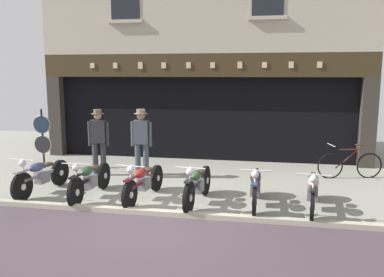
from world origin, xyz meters
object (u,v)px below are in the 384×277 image
motorcycle_left (90,179)px  shopkeeper_center (141,139)px  salesman_left (99,139)px  motorcycle_center (198,184)px  motorcycle_right (313,191)px  motorcycle_center_right (255,186)px  motorcycle_far_left (41,175)px  advert_board_far (328,107)px  tyre_sign_pole (42,135)px  leaning_bicycle (350,164)px  advert_board_near (294,105)px  motorcycle_center_left (143,181)px

motorcycle_left → shopkeeper_center: shopkeeper_center is taller
motorcycle_left → salesman_left: bearing=-71.5°
motorcycle_center → motorcycle_right: (2.32, 0.02, -0.02)m
motorcycle_center_right → motorcycle_far_left: bearing=-0.9°
motorcycle_center → motorcycle_right: motorcycle_center is taller
motorcycle_far_left → advert_board_far: advert_board_far is taller
shopkeeper_center → tyre_sign_pole: shopkeeper_center is taller
tyre_sign_pole → leaning_bicycle: 8.50m
salesman_left → leaning_bicycle: 6.65m
shopkeeper_center → leaning_bicycle: size_ratio=1.07×
motorcycle_center → tyre_sign_pole: 5.49m
advert_board_near → shopkeeper_center: bearing=-146.7°
shopkeeper_center → advert_board_far: size_ratio=1.64×
advert_board_near → advert_board_far: bearing=0.0°
advert_board_far → leaning_bicycle: advert_board_far is taller
motorcycle_left → advert_board_near: bearing=-134.6°
motorcycle_right → shopkeeper_center: 4.58m
motorcycle_far_left → advert_board_near: (5.79, 4.39, 1.33)m
motorcycle_center_left → tyre_sign_pole: bearing=-24.8°
tyre_sign_pole → advert_board_near: bearing=16.8°
motorcycle_far_left → tyre_sign_pole: (-1.29, 2.25, 0.55)m
advert_board_far → motorcycle_center_left: bearing=-134.3°
motorcycle_left → motorcycle_center_left: 1.20m
motorcycle_center_left → leaning_bicycle: 5.49m
leaning_bicycle → motorcycle_center: bearing=115.2°
motorcycle_left → tyre_sign_pole: tyre_sign_pole is taller
motorcycle_center → motorcycle_center_right: motorcycle_center is taller
motorcycle_far_left → leaning_bicycle: size_ratio=1.16×
leaning_bicycle → advert_board_near: bearing=26.4°
motorcycle_far_left → advert_board_near: size_ratio=2.12×
salesman_left → leaning_bicycle: salesman_left is taller
salesman_left → shopkeeper_center: 1.19m
motorcycle_center_left → shopkeeper_center: (-0.62, 1.83, 0.60)m
tyre_sign_pole → advert_board_far: size_ratio=1.56×
motorcycle_right → salesman_left: bearing=-13.6°
motorcycle_left → tyre_sign_pole: (-2.53, 2.37, 0.55)m
motorcycle_right → motorcycle_far_left: bearing=5.1°
shopkeeper_center → advert_board_near: (3.97, 2.61, 0.74)m
motorcycle_center_left → tyre_sign_pole: (-3.73, 2.30, 0.55)m
motorcycle_center_right → shopkeeper_center: bearing=-31.6°
motorcycle_left → motorcycle_center_left: size_ratio=1.01×
motorcycle_left → advert_board_near: 6.54m
shopkeeper_center → motorcycle_right: bearing=153.1°
motorcycle_center → shopkeeper_center: size_ratio=1.11×
motorcycle_left → shopkeeper_center: bearing=-106.3°
leaning_bicycle → motorcycle_center_left: bearing=106.8°
motorcycle_left → leaning_bicycle: size_ratio=1.20×
motorcycle_center → advert_board_near: (2.15, 4.50, 1.32)m
tyre_sign_pole → advert_board_far: bearing=14.9°
tyre_sign_pole → leaning_bicycle: size_ratio=1.02×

